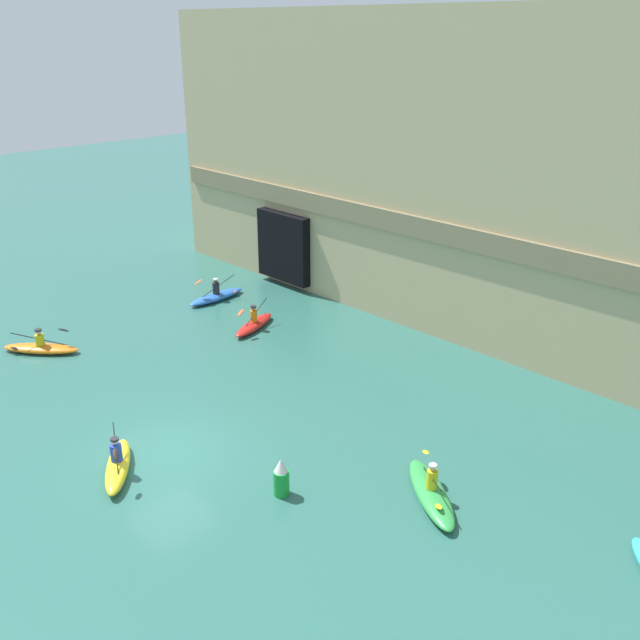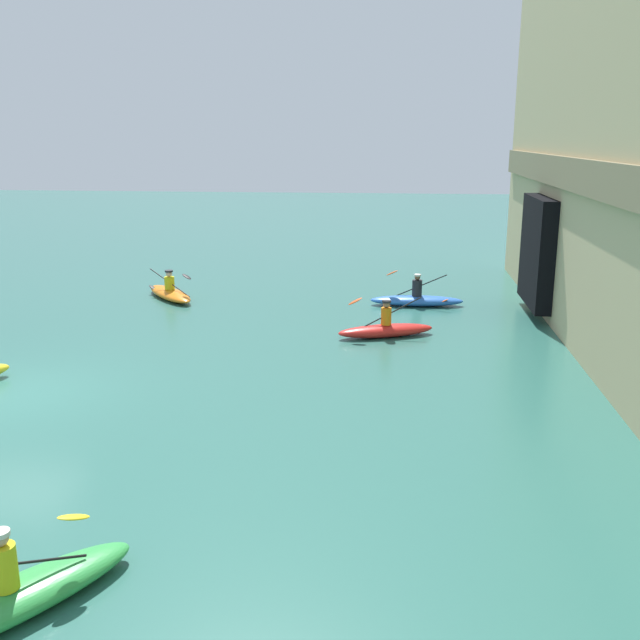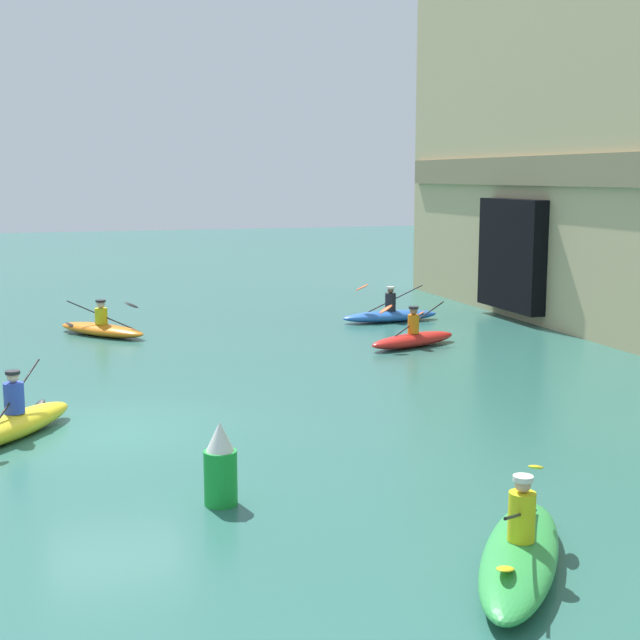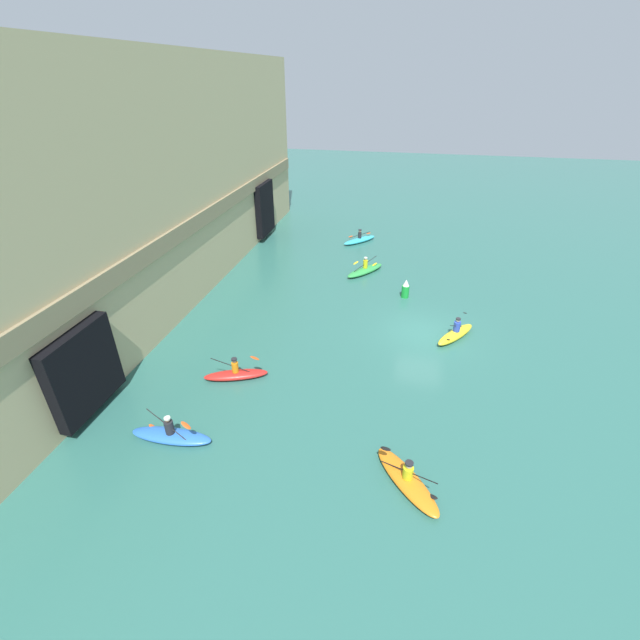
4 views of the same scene
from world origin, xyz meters
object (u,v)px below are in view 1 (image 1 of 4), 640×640
kayak_green (431,492)px  marker_buoy (281,478)px  kayak_red (254,324)px  kayak_orange (41,348)px  kayak_yellow (118,465)px  kayak_blue (216,296)px

kayak_green → marker_buoy: bearing=78.0°
kayak_red → kayak_orange: 8.90m
kayak_red → kayak_yellow: size_ratio=1.06×
kayak_green → kayak_orange: kayak_green is taller
kayak_blue → marker_buoy: kayak_blue is taller
kayak_red → kayak_yellow: bearing=-170.7°
kayak_blue → kayak_yellow: 14.61m
kayak_green → kayak_orange: bearing=47.2°
kayak_blue → kayak_green: size_ratio=0.99×
kayak_yellow → kayak_orange: 10.10m
kayak_blue → kayak_orange: size_ratio=1.07×
kayak_blue → marker_buoy: 16.15m
kayak_orange → kayak_yellow: bearing=128.5°
kayak_yellow → marker_buoy: 5.08m
kayak_blue → kayak_orange: bearing=176.5°
kayak_orange → kayak_green: bearing=152.3°
kayak_green → kayak_orange: (-17.26, -3.52, -0.02)m
kayak_yellow → marker_buoy: kayak_yellow is taller
marker_buoy → kayak_red: bearing=144.0°
kayak_red → kayak_yellow: 11.44m
kayak_green → kayak_orange: 17.62m
kayak_blue → marker_buoy: bearing=-122.7°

